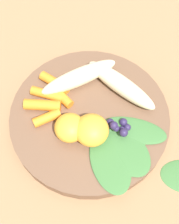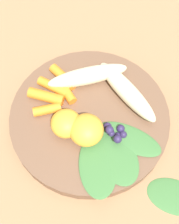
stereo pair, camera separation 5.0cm
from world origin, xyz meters
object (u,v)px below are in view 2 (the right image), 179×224
orange_segment_near (86,130)px  kale_leaf_stray (174,196)px  bowl (89,118)px  banana_peeled_left (88,76)px  banana_peeled_right (127,91)px

orange_segment_near → kale_leaf_stray: size_ratio=0.65×
bowl → banana_peeled_left: size_ratio=1.90×
bowl → banana_peeled_right: banana_peeled_right is taller
bowl → banana_peeled_right: (-0.04, -0.06, 0.03)m
bowl → orange_segment_near: orange_segment_near is taller
bowl → orange_segment_near: 0.05m
orange_segment_near → kale_leaf_stray: orange_segment_near is taller
bowl → kale_leaf_stray: bowl is taller
kale_leaf_stray → orange_segment_near: bearing=164.4°
banana_peeled_left → banana_peeled_right: same height
orange_segment_near → bowl: bearing=-67.8°
banana_peeled_left → banana_peeled_right: size_ratio=1.00×
banana_peeled_left → kale_leaf_stray: size_ratio=1.68×
bowl → kale_leaf_stray: 0.19m
bowl → banana_peeled_left: (0.04, -0.06, 0.03)m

